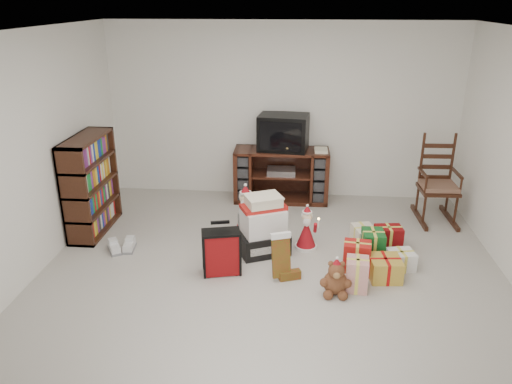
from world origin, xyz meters
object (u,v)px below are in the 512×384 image
at_px(tv_stand, 281,175).
at_px(red_suitcase, 222,252).
at_px(santa_figurine, 306,232).
at_px(crt_television, 283,132).
at_px(gift_cluster, 375,253).
at_px(gift_pile, 263,229).
at_px(rocking_chair, 437,190).
at_px(mrs_claus_figurine, 246,216).
at_px(sneaker_pair, 122,247).
at_px(teddy_bear, 336,280).
at_px(bookshelf, 91,186).

bearing_deg(tv_stand, red_suitcase, -105.07).
distance_m(santa_figurine, crt_television, 1.74).
height_order(gift_cluster, crt_television, crt_television).
distance_m(gift_pile, crt_television, 1.80).
xyz_separation_m(santa_figurine, gift_cluster, (0.76, -0.34, -0.07)).
relative_size(rocking_chair, red_suitcase, 2.04).
xyz_separation_m(santa_figurine, mrs_claus_figurine, (-0.75, 0.28, 0.05)).
bearing_deg(mrs_claus_figurine, santa_figurine, -20.72).
relative_size(mrs_claus_figurine, crt_television, 0.91).
bearing_deg(gift_cluster, tv_stand, 121.68).
bearing_deg(sneaker_pair, crt_television, 22.79).
height_order(tv_stand, crt_television, crt_television).
bearing_deg(red_suitcase, rocking_chair, 19.40).
height_order(red_suitcase, sneaker_pair, red_suitcase).
xyz_separation_m(rocking_chair, crt_television, (-2.06, 0.47, 0.61)).
bearing_deg(teddy_bear, gift_cluster, 52.97).
bearing_deg(tv_stand, gift_pile, -95.59).
bearing_deg(teddy_bear, red_suitcase, 165.77).
bearing_deg(gift_cluster, rocking_chair, 54.94).
bearing_deg(gift_cluster, red_suitcase, -168.97).
distance_m(bookshelf, santa_figurine, 2.72).
relative_size(teddy_bear, mrs_claus_figurine, 0.54).
distance_m(teddy_bear, crt_television, 2.68).
bearing_deg(santa_figurine, teddy_bear, -73.44).
relative_size(rocking_chair, sneaker_pair, 3.26).
relative_size(gift_pile, crt_television, 0.95).
xyz_separation_m(rocking_chair, gift_pile, (-2.21, -1.18, -0.10)).
bearing_deg(rocking_chair, tv_stand, 165.63).
bearing_deg(red_suitcase, crt_television, 62.03).
distance_m(rocking_chair, santa_figurine, 2.01).
xyz_separation_m(bookshelf, red_suitcase, (1.77, -0.93, -0.34)).
bearing_deg(mrs_claus_figurine, tv_stand, 72.05).
relative_size(bookshelf, teddy_bear, 3.37).
height_order(tv_stand, santa_figurine, tv_stand).
xyz_separation_m(red_suitcase, teddy_bear, (1.19, -0.30, -0.09)).
xyz_separation_m(gift_pile, crt_television, (0.15, 1.65, 0.71)).
distance_m(bookshelf, gift_cluster, 3.52).
xyz_separation_m(tv_stand, rocking_chair, (2.08, -0.45, 0.02)).
relative_size(rocking_chair, santa_figurine, 2.17).
relative_size(gift_pile, mrs_claus_figurine, 1.04).
bearing_deg(gift_pile, crt_television, 60.56).
xyz_separation_m(bookshelf, gift_pile, (2.18, -0.42, -0.29)).
relative_size(teddy_bear, crt_television, 0.50).
xyz_separation_m(rocking_chair, mrs_claus_figurine, (-2.46, -0.74, -0.15)).
bearing_deg(santa_figurine, sneaker_pair, -173.05).
bearing_deg(rocking_chair, teddy_bear, -127.81).
bearing_deg(gift_cluster, gift_pile, 171.62).
bearing_deg(rocking_chair, sneaker_pair, -163.69).
bearing_deg(red_suitcase, gift_pile, 37.96).
distance_m(red_suitcase, santa_figurine, 1.12).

